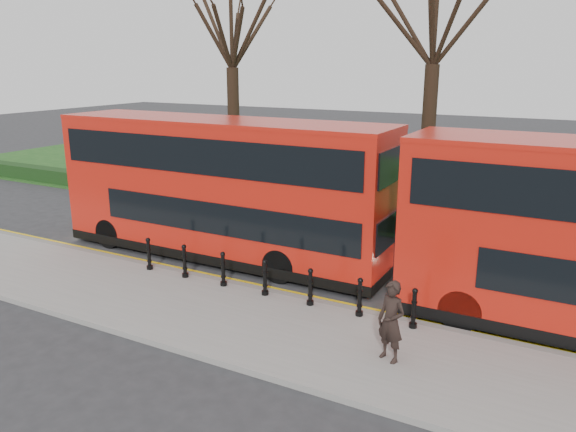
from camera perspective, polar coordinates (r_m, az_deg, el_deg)
The scene contains 12 objects.
ground at distance 17.58m, azimuth -1.67°, elevation -6.55°, with size 120.00×120.00×0.00m, color #28282B.
pavement at distance 15.25m, azimuth -7.42°, elevation -9.94°, with size 60.00×4.00×0.15m, color gray.
kerb at distance 16.76m, azimuth -3.40°, elevation -7.43°, with size 60.00×0.25×0.16m, color slate.
grass_verge at distance 30.93m, azimuth 12.41°, elevation 2.81°, with size 60.00×18.00×0.06m, color #194818.
hedge at distance 23.28m, azimuth 6.74°, elevation -0.09°, with size 60.00×0.90×0.80m, color black.
yellow_line_outer at distance 17.02m, azimuth -2.86°, elevation -7.30°, with size 60.00×0.10×0.01m, color yellow.
yellow_line_inner at distance 17.18m, azimuth -2.51°, elevation -7.08°, with size 60.00×0.10×0.01m, color yellow.
tree_left at distance 29.09m, azimuth -5.79°, elevation 18.78°, with size 7.34×7.34×11.46m.
tree_mid at distance 24.96m, azimuth 14.81°, elevation 19.49°, with size 7.54×7.54×11.78m.
bollard_row at distance 15.99m, azimuth -2.36°, elevation -6.34°, with size 8.75×0.15×1.00m.
bus_lead at distance 19.18m, azimuth -6.78°, elevation 2.70°, with size 11.93×2.74×4.75m.
pedestrian at distance 12.70m, azimuth 10.44°, elevation -10.49°, with size 0.68×0.44×1.86m, color black.
Camera 1 is at (8.22, -14.09, 6.56)m, focal length 35.00 mm.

